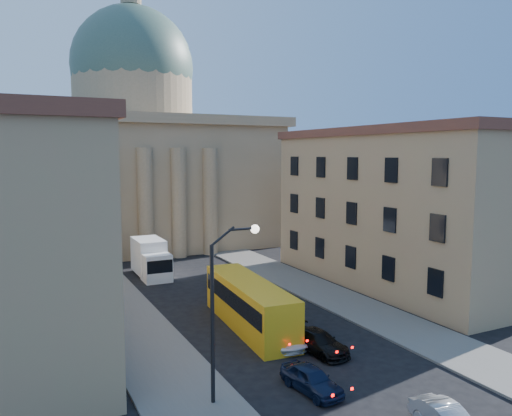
{
  "coord_description": "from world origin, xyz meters",
  "views": [
    {
      "loc": [
        -16.04,
        -13.83,
        12.31
      ],
      "look_at": [
        1.07,
        20.44,
        8.13
      ],
      "focal_mm": 35.0,
      "sensor_mm": 36.0,
      "label": 1
    }
  ],
  "objects_px": {
    "street_lamp": "(222,299)",
    "box_truck": "(151,259)",
    "car_left_near": "(311,379)",
    "city_bus": "(249,303)"
  },
  "relations": [
    {
      "from": "street_lamp",
      "to": "box_truck",
      "type": "height_order",
      "value": "street_lamp"
    },
    {
      "from": "car_left_near",
      "to": "street_lamp",
      "type": "bearing_deg",
      "value": 161.52
    },
    {
      "from": "box_truck",
      "to": "city_bus",
      "type": "bearing_deg",
      "value": -81.74
    },
    {
      "from": "street_lamp",
      "to": "box_truck",
      "type": "distance_m",
      "value": 27.42
    },
    {
      "from": "street_lamp",
      "to": "box_truck",
      "type": "bearing_deg",
      "value": 82.67
    },
    {
      "from": "car_left_near",
      "to": "box_truck",
      "type": "xyz_separation_m",
      "value": [
        -1.08,
        27.96,
        1.07
      ]
    },
    {
      "from": "street_lamp",
      "to": "city_bus",
      "type": "xyz_separation_m",
      "value": [
        5.87,
        9.19,
        -3.5
      ]
    },
    {
      "from": "street_lamp",
      "to": "car_left_near",
      "type": "bearing_deg",
      "value": -12.29
    },
    {
      "from": "street_lamp",
      "to": "car_left_near",
      "type": "xyz_separation_m",
      "value": [
        4.55,
        -0.99,
        -4.61
      ]
    },
    {
      "from": "car_left_near",
      "to": "box_truck",
      "type": "height_order",
      "value": "box_truck"
    }
  ]
}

